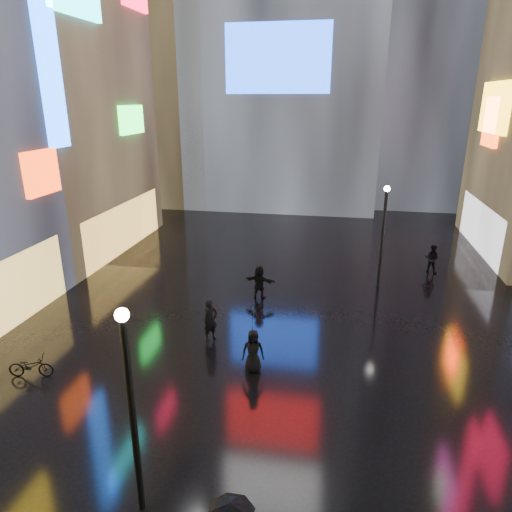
# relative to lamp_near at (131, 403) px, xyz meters

# --- Properties ---
(ground) EXTENTS (140.00, 140.00, 0.00)m
(ground) POSITION_rel_lamp_near_xyz_m (1.97, 12.20, -2.94)
(ground) COLOR black
(ground) RESTS_ON ground
(building_left_far) EXTENTS (10.28, 12.00, 22.00)m
(building_left_far) POSITION_rel_lamp_near_xyz_m (-14.01, 18.21, 8.04)
(building_left_far) COLOR black
(building_left_far) RESTS_ON ground
(tower_flank_right) EXTENTS (12.00, 12.00, 34.00)m
(tower_flank_right) POSITION_rel_lamp_near_xyz_m (10.97, 38.20, 14.06)
(tower_flank_right) COLOR black
(tower_flank_right) RESTS_ON ground
(tower_flank_left) EXTENTS (10.00, 10.00, 26.00)m
(tower_flank_left) POSITION_rel_lamp_near_xyz_m (-12.03, 34.20, 10.06)
(tower_flank_left) COLOR black
(tower_flank_left) RESTS_ON ground
(lamp_near) EXTENTS (0.30, 0.30, 5.20)m
(lamp_near) POSITION_rel_lamp_near_xyz_m (0.00, 0.00, 0.00)
(lamp_near) COLOR black
(lamp_near) RESTS_ON ground
(lamp_far) EXTENTS (0.30, 0.30, 5.20)m
(lamp_far) POSITION_rel_lamp_near_xyz_m (6.40, 14.97, 0.00)
(lamp_far) COLOR black
(lamp_far) RESTS_ON ground
(pedestrian_4) EXTENTS (0.88, 0.68, 1.60)m
(pedestrian_4) POSITION_rel_lamp_near_xyz_m (1.51, 6.09, -2.15)
(pedestrian_4) COLOR black
(pedestrian_4) RESTS_ON ground
(pedestrian_5) EXTENTS (1.56, 0.71, 1.62)m
(pedestrian_5) POSITION_rel_lamp_near_xyz_m (0.62, 12.31, -2.13)
(pedestrian_5) COLOR black
(pedestrian_5) RESTS_ON ground
(pedestrian_6) EXTENTS (0.72, 0.74, 1.72)m
(pedestrian_6) POSITION_rel_lamp_near_xyz_m (-0.57, 7.96, -2.08)
(pedestrian_6) COLOR black
(pedestrian_6) RESTS_ON ground
(pedestrian_7) EXTENTS (0.97, 0.90, 1.60)m
(pedestrian_7) POSITION_rel_lamp_near_xyz_m (9.38, 17.44, -2.14)
(pedestrian_7) COLOR black
(pedestrian_7) RESTS_ON ground
(umbrella_2) EXTENTS (1.22, 1.21, 0.81)m
(umbrella_2) POSITION_rel_lamp_near_xyz_m (1.51, 6.09, -0.94)
(umbrella_2) COLOR black
(umbrella_2) RESTS_ON pedestrian_4
(bicycle) EXTENTS (1.62, 0.82, 0.82)m
(bicycle) POSITION_rel_lamp_near_xyz_m (-6.00, 4.34, -2.54)
(bicycle) COLOR black
(bicycle) RESTS_ON ground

